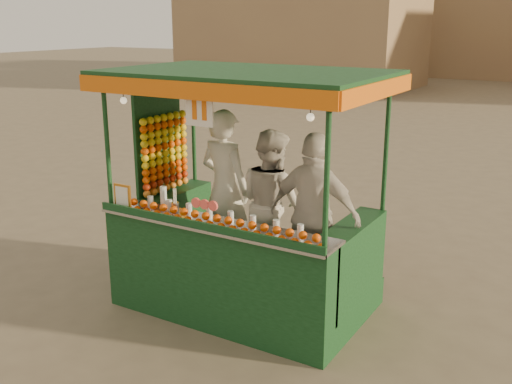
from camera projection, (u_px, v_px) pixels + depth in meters
The scene contains 7 objects.
ground at pixel (215, 293), 6.62m from camera, with size 90.00×90.00×0.00m, color brown.
building_left at pixel (302, 17), 26.72m from camera, with size 10.00×6.00×6.00m, color #947754.
building_center at pixel (508, 8), 31.38m from camera, with size 14.00×7.00×7.00m, color #947754.
juice_cart at pixel (235, 235), 6.10m from camera, with size 2.69×1.74×2.44m.
vendor_left at pixel (225, 188), 6.49m from camera, with size 0.68×0.50×1.72m.
vendor_middle at pixel (272, 203), 6.24m from camera, with size 0.94×0.87×1.56m.
vendor_right at pixel (314, 215), 5.77m from camera, with size 0.95×0.40×1.61m.
Camera 1 is at (3.48, -4.96, 2.91)m, focal length 42.05 mm.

